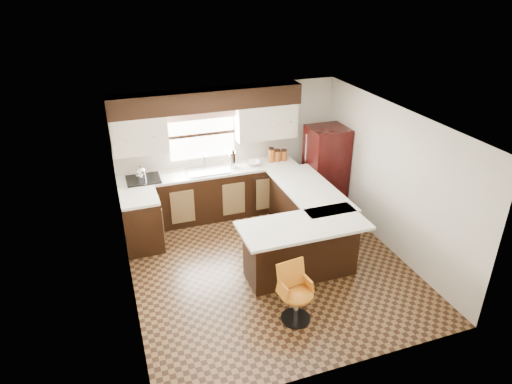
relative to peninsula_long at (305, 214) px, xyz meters
name	(u,v)px	position (x,y,z in m)	size (l,w,h in m)	color
floor	(269,266)	(-0.90, -0.62, -0.45)	(4.40, 4.40, 0.00)	#49301A
ceiling	(271,121)	(-0.90, -0.62, 1.95)	(4.40, 4.40, 0.00)	silver
wall_back	(229,149)	(-0.90, 1.58, 0.75)	(4.40, 4.40, 0.00)	beige
wall_front	(343,288)	(-0.90, -2.83, 0.75)	(4.40, 4.40, 0.00)	beige
wall_left	(124,223)	(-3.00, -0.62, 0.75)	(4.40, 4.40, 0.00)	beige
wall_right	(391,180)	(1.20, -0.62, 0.75)	(4.40, 4.40, 0.00)	beige
base_cab_back	(211,195)	(-1.35, 1.28, 0.00)	(3.30, 0.60, 0.90)	black
base_cab_left	(142,223)	(-2.70, 0.62, 0.00)	(0.60, 0.70, 0.90)	black
counter_back	(210,172)	(-1.35, 1.28, 0.47)	(3.30, 0.60, 0.04)	silver
counter_left	(139,198)	(-2.70, 0.62, 0.47)	(0.60, 0.70, 0.04)	silver
soffit	(208,100)	(-1.30, 1.40, 1.77)	(3.40, 0.35, 0.36)	black
upper_cab_left	(139,135)	(-2.52, 1.40, 1.27)	(0.94, 0.35, 0.64)	beige
upper_cab_right	(266,121)	(-0.22, 1.40, 1.27)	(1.14, 0.35, 0.64)	beige
window_pane	(202,134)	(-1.40, 1.56, 1.10)	(1.20, 0.02, 0.90)	white
valance	(201,114)	(-1.40, 1.52, 1.49)	(1.30, 0.06, 0.18)	#D19B93
sink	(207,170)	(-1.40, 1.25, 0.51)	(0.75, 0.45, 0.03)	#B2B2B7
dishwasher	(266,194)	(-0.35, 0.99, -0.02)	(0.58, 0.03, 0.78)	black
cooktop	(143,179)	(-2.55, 1.25, 0.51)	(0.58, 0.50, 0.03)	black
peninsula_long	(305,214)	(0.00, 0.00, 0.00)	(0.60, 1.95, 0.90)	black
peninsula_return	(301,249)	(-0.53, -0.97, 0.00)	(1.65, 0.60, 0.90)	black
counter_pen_long	(309,189)	(0.05, 0.00, 0.47)	(0.84, 1.95, 0.04)	silver
counter_pen_return	(304,226)	(-0.55, -1.06, 0.47)	(1.89, 0.84, 0.04)	silver
refrigerator	(325,168)	(0.83, 0.92, 0.37)	(0.70, 0.67, 1.63)	black
bar_chair	(297,295)	(-1.00, -1.89, -0.04)	(0.44, 0.44, 0.83)	orange
kettle	(141,172)	(-2.58, 1.26, 0.64)	(0.18, 0.18, 0.25)	silver
percolator	(233,160)	(-0.90, 1.28, 0.64)	(0.15, 0.15, 0.30)	silver
mixing_bowl	(253,163)	(-0.53, 1.27, 0.53)	(0.28, 0.28, 0.07)	white
canister_large	(271,156)	(-0.14, 1.30, 0.62)	(0.13, 0.13, 0.25)	#964C1B
canister_med	(277,156)	(-0.02, 1.30, 0.60)	(0.14, 0.14, 0.20)	#964C1B
canister_small	(284,155)	(0.12, 1.30, 0.59)	(0.13, 0.13, 0.18)	#964C1B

